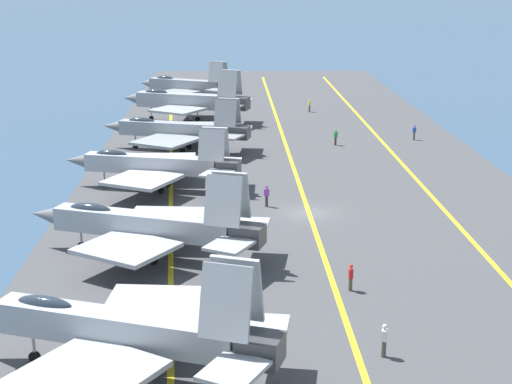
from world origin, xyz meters
The scene contains 17 objects.
ground_plane centered at (0.00, 0.00, 0.00)m, with size 2000.00×2000.00×0.00m, color #334C66.
carrier_deck centered at (0.00, 0.00, 0.20)m, with size 184.39×40.52×0.40m, color #424244.
deck_stripe_foul_line centered at (0.00, -11.14, 0.40)m, with size 165.95×0.36×0.01m, color yellow.
deck_stripe_centerline centered at (0.00, 0.00, 0.40)m, with size 165.95×0.36×0.01m, color yellow.
deck_stripe_edge_line centered at (0.00, 11.14, 0.40)m, with size 165.95×0.36×0.01m, color yellow.
parked_jet_second centered at (-26.19, 11.50, 2.94)m, with size 13.66×16.47×6.64m.
parked_jet_third centered at (-9.88, 11.87, 2.76)m, with size 12.38×17.05×6.40m.
parked_jet_fourth centered at (7.48, 12.91, 2.68)m, with size 13.08×16.16×5.79m.
parked_jet_fifth centered at (22.91, 11.78, 2.73)m, with size 13.93×16.67×5.92m.
parked_jet_sixth centered at (39.35, 11.65, 3.21)m, with size 12.78×17.12×6.90m.
parked_jet_seventh centered at (56.63, 12.45, 2.68)m, with size 13.50×15.32×6.07m.
crew_white_vest centered at (-24.53, -1.29, 1.39)m, with size 0.44×0.36×1.80m.
crew_yellow_vest centered at (46.52, -4.81, 1.37)m, with size 0.40×0.29×1.76m.
crew_red_vest centered at (-16.00, -0.90, 1.35)m, with size 0.38×0.26×1.73m.
crew_purple_vest centered at (1.85, 3.34, 1.39)m, with size 0.44×0.46×1.80m.
crew_blue_vest centered at (27.60, -14.97, 1.37)m, with size 0.29×0.40×1.77m.
crew_green_vest centered at (25.14, -5.54, 1.41)m, with size 0.42×0.46×1.83m.
Camera 1 is at (-60.24, 6.50, 19.33)m, focal length 55.00 mm.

